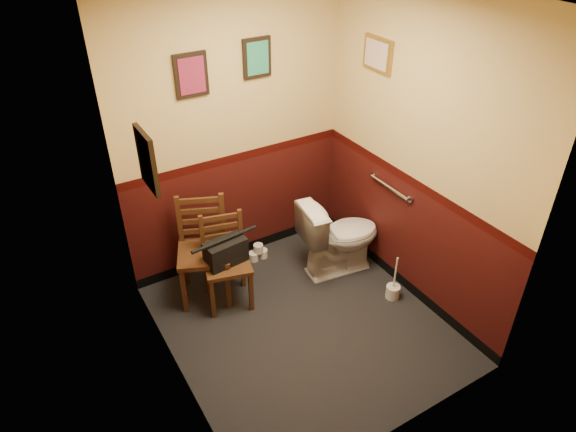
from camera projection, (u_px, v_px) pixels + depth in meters
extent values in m
cube|color=black|center=(303.00, 325.00, 4.49)|extent=(2.20, 2.40, 0.00)
cube|color=#380E0C|center=(234.00, 134.00, 4.61)|extent=(2.20, 0.00, 2.70)
cube|color=#380E0C|center=(420.00, 285.00, 2.89)|extent=(2.20, 0.00, 2.70)
cube|color=#380E0C|center=(161.00, 237.00, 3.28)|extent=(0.00, 2.40, 2.70)
cube|color=#380E0C|center=(418.00, 157.00, 4.23)|extent=(0.00, 2.40, 2.70)
cylinder|color=silver|center=(389.00, 187.00, 4.61)|extent=(0.03, 0.50, 0.03)
cylinder|color=silver|center=(410.00, 199.00, 4.44)|extent=(0.02, 0.06, 0.06)
cylinder|color=silver|center=(374.00, 175.00, 4.80)|extent=(0.02, 0.06, 0.06)
cube|color=black|center=(191.00, 75.00, 4.12)|extent=(0.28, 0.03, 0.36)
cube|color=maroon|center=(192.00, 76.00, 4.11)|extent=(0.22, 0.01, 0.30)
cube|color=black|center=(257.00, 58.00, 4.35)|extent=(0.26, 0.03, 0.34)
cube|color=#2A8867|center=(258.00, 58.00, 4.34)|extent=(0.20, 0.01, 0.28)
cube|color=black|center=(147.00, 161.00, 3.09)|extent=(0.03, 0.30, 0.38)
cube|color=#BEA395|center=(150.00, 160.00, 3.09)|extent=(0.01, 0.24, 0.31)
cube|color=olive|center=(378.00, 54.00, 4.26)|extent=(0.03, 0.34, 0.28)
cube|color=#BEA395|center=(376.00, 54.00, 4.26)|extent=(0.01, 0.28, 0.22)
imported|color=white|center=(340.00, 237.00, 4.94)|extent=(0.84, 0.55, 0.78)
cylinder|color=silver|center=(393.00, 292.00, 4.76)|extent=(0.13, 0.13, 0.13)
cylinder|color=silver|center=(395.00, 274.00, 4.64)|extent=(0.02, 0.02, 0.37)
cube|color=#57321A|center=(204.00, 253.00, 4.56)|extent=(0.59, 0.59, 0.04)
cube|color=#57321A|center=(184.00, 290.00, 4.51)|extent=(0.06, 0.06, 0.48)
cube|color=#57321A|center=(185.00, 263.00, 4.83)|extent=(0.06, 0.06, 0.48)
cube|color=#57321A|center=(228.00, 286.00, 4.56)|extent=(0.06, 0.06, 0.48)
cube|color=#57321A|center=(226.00, 259.00, 4.88)|extent=(0.06, 0.06, 0.48)
cube|color=#57321A|center=(179.00, 220.00, 4.57)|extent=(0.05, 0.05, 0.48)
cube|color=#57321A|center=(223.00, 217.00, 4.62)|extent=(0.05, 0.05, 0.48)
cube|color=#57321A|center=(203.00, 231.00, 4.67)|extent=(0.35, 0.17, 0.05)
cube|color=#57321A|center=(201.00, 221.00, 4.61)|extent=(0.35, 0.17, 0.05)
cube|color=#57321A|center=(200.00, 211.00, 4.55)|extent=(0.35, 0.17, 0.05)
cube|color=#57321A|center=(199.00, 200.00, 4.49)|extent=(0.35, 0.17, 0.05)
cube|color=#57321A|center=(227.00, 264.00, 4.52)|extent=(0.49, 0.49, 0.04)
cube|color=#57321A|center=(213.00, 298.00, 4.46)|extent=(0.05, 0.05, 0.43)
cube|color=#57321A|center=(207.00, 274.00, 4.74)|extent=(0.05, 0.05, 0.43)
cube|color=#57321A|center=(251.00, 291.00, 4.54)|extent=(0.05, 0.05, 0.43)
cube|color=#57321A|center=(243.00, 268.00, 4.82)|extent=(0.05, 0.05, 0.43)
cube|color=#57321A|center=(202.00, 236.00, 4.51)|extent=(0.05, 0.04, 0.43)
cube|color=#57321A|center=(241.00, 230.00, 4.59)|extent=(0.05, 0.04, 0.43)
cube|color=#57321A|center=(223.00, 244.00, 4.61)|extent=(0.32, 0.11, 0.04)
cube|color=#57321A|center=(222.00, 235.00, 4.56)|extent=(0.32, 0.11, 0.04)
cube|color=#57321A|center=(221.00, 226.00, 4.51)|extent=(0.32, 0.11, 0.04)
cube|color=#57321A|center=(220.00, 217.00, 4.46)|extent=(0.32, 0.11, 0.04)
cube|color=black|center=(226.00, 252.00, 4.45)|extent=(0.38, 0.22, 0.23)
cylinder|color=black|center=(225.00, 239.00, 4.38)|extent=(0.32, 0.07, 0.03)
cylinder|color=silver|center=(254.00, 257.00, 5.23)|extent=(0.10, 0.10, 0.09)
cylinder|color=silver|center=(263.00, 253.00, 5.28)|extent=(0.10, 0.10, 0.09)
cylinder|color=silver|center=(258.00, 248.00, 5.20)|extent=(0.10, 0.10, 0.09)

